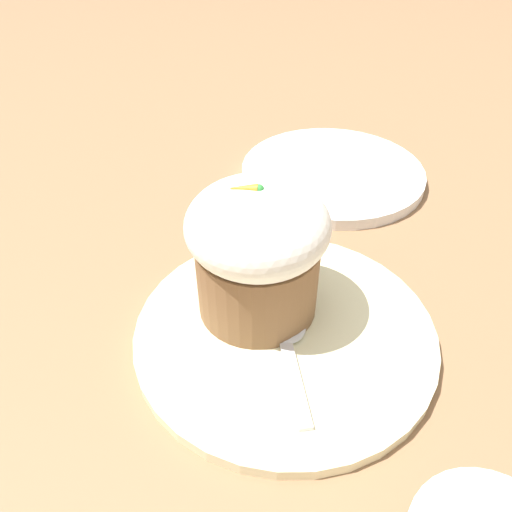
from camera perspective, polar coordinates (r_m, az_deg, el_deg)
The scene contains 5 objects.
ground_plane at distance 0.42m, azimuth 3.11°, elevation -9.10°, with size 4.00×4.00×0.00m, color #846042.
dessert_plate at distance 0.42m, azimuth 3.14°, elevation -8.61°, with size 0.25×0.25×0.01m.
carrot_cake at distance 0.39m, azimuth -0.00°, elevation 0.80°, with size 0.11×0.11×0.12m.
spoon at distance 0.41m, azimuth 3.02°, elevation -8.93°, with size 0.05×0.12×0.01m.
side_plate at distance 0.63m, azimuth 8.59°, elevation 9.39°, with size 0.22×0.22×0.01m.
Camera 1 is at (-0.00, 0.28, 0.32)m, focal length 35.00 mm.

